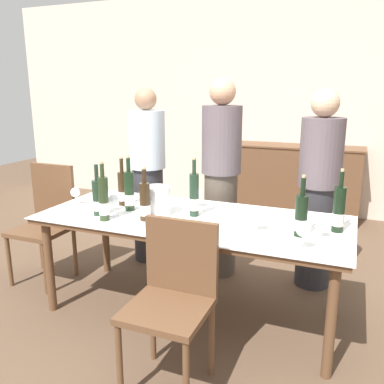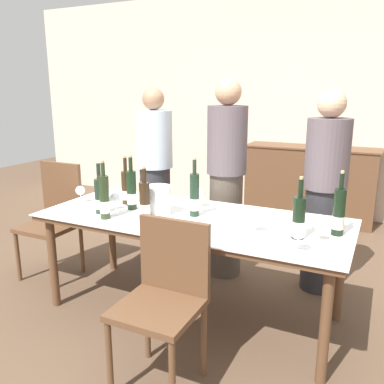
# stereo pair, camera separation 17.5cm
# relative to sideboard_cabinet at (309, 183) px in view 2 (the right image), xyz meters

# --- Properties ---
(ground_plane) EXTENTS (12.00, 12.00, 0.00)m
(ground_plane) POSITION_rel_sideboard_cabinet_xyz_m (-0.35, -2.60, -0.46)
(ground_plane) COLOR brown
(back_wall) EXTENTS (8.00, 0.10, 2.80)m
(back_wall) POSITION_rel_sideboard_cabinet_xyz_m (-0.35, 0.29, 0.94)
(back_wall) COLOR beige
(back_wall) RESTS_ON ground_plane
(sideboard_cabinet) EXTENTS (1.57, 0.46, 0.91)m
(sideboard_cabinet) POSITION_rel_sideboard_cabinet_xyz_m (0.00, 0.00, 0.00)
(sideboard_cabinet) COLOR brown
(sideboard_cabinet) RESTS_ON ground_plane
(dining_table) EXTENTS (2.12, 0.90, 0.73)m
(dining_table) POSITION_rel_sideboard_cabinet_xyz_m (-0.35, -2.60, 0.21)
(dining_table) COLOR brown
(dining_table) RESTS_ON ground_plane
(ice_bucket) EXTENTS (0.19, 0.19, 0.20)m
(ice_bucket) POSITION_rel_sideboard_cabinet_xyz_m (-0.60, -2.63, 0.38)
(ice_bucket) COLOR white
(ice_bucket) RESTS_ON dining_table
(wine_bottle_0) EXTENTS (0.07, 0.07, 0.36)m
(wine_bottle_0) POSITION_rel_sideboard_cabinet_xyz_m (-0.98, -2.79, 0.39)
(wine_bottle_0) COLOR #1E3323
(wine_bottle_0) RESTS_ON dining_table
(wine_bottle_1) EXTENTS (0.08, 0.08, 0.37)m
(wine_bottle_1) POSITION_rel_sideboard_cabinet_xyz_m (0.39, -2.69, 0.39)
(wine_bottle_1) COLOR black
(wine_bottle_1) RESTS_ON dining_table
(wine_bottle_2) EXTENTS (0.07, 0.07, 0.40)m
(wine_bottle_2) POSITION_rel_sideboard_cabinet_xyz_m (0.60, -2.53, 0.41)
(wine_bottle_2) COLOR black
(wine_bottle_2) RESTS_ON dining_table
(wine_bottle_3) EXTENTS (0.07, 0.07, 0.41)m
(wine_bottle_3) POSITION_rel_sideboard_cabinet_xyz_m (-0.35, -2.56, 0.41)
(wine_bottle_3) COLOR #1E3323
(wine_bottle_3) RESTS_ON dining_table
(wine_bottle_4) EXTENTS (0.07, 0.07, 0.40)m
(wine_bottle_4) POSITION_rel_sideboard_cabinet_xyz_m (-0.83, -2.61, 0.41)
(wine_bottle_4) COLOR black
(wine_bottle_4) RESTS_ON dining_table
(wine_bottle_5) EXTENTS (0.07, 0.07, 0.40)m
(wine_bottle_5) POSITION_rel_sideboard_cabinet_xyz_m (-0.87, -2.88, 0.41)
(wine_bottle_5) COLOR #28381E
(wine_bottle_5) RESTS_ON dining_table
(wine_bottle_6) EXTENTS (0.07, 0.07, 0.37)m
(wine_bottle_6) POSITION_rel_sideboard_cabinet_xyz_m (-0.95, -2.51, 0.39)
(wine_bottle_6) COLOR #332314
(wine_bottle_6) RESTS_ON dining_table
(wine_bottle_7) EXTENTS (0.07, 0.07, 0.37)m
(wine_bottle_7) POSITION_rel_sideboard_cabinet_xyz_m (-0.62, -2.78, 0.39)
(wine_bottle_7) COLOR #332314
(wine_bottle_7) RESTS_ON dining_table
(wine_glass_0) EXTENTS (0.08, 0.08, 0.15)m
(wine_glass_0) POSITION_rel_sideboard_cabinet_xyz_m (-0.87, -2.77, 0.38)
(wine_glass_0) COLOR white
(wine_glass_0) RESTS_ON dining_table
(wine_glass_1) EXTENTS (0.07, 0.07, 0.13)m
(wine_glass_1) POSITION_rel_sideboard_cabinet_xyz_m (0.52, -2.68, 0.36)
(wine_glass_1) COLOR white
(wine_glass_1) RESTS_ON dining_table
(wine_glass_2) EXTENTS (0.09, 0.09, 0.16)m
(wine_glass_2) POSITION_rel_sideboard_cabinet_xyz_m (0.43, -2.90, 0.38)
(wine_glass_2) COLOR white
(wine_glass_2) RESTS_ON dining_table
(wine_glass_3) EXTENTS (0.08, 0.08, 0.15)m
(wine_glass_3) POSITION_rel_sideboard_cabinet_xyz_m (-0.40, -2.36, 0.37)
(wine_glass_3) COLOR white
(wine_glass_3) RESTS_ON dining_table
(wine_glass_4) EXTENTS (0.07, 0.07, 0.13)m
(wine_glass_4) POSITION_rel_sideboard_cabinet_xyz_m (-1.29, -2.64, 0.36)
(wine_glass_4) COLOR white
(wine_glass_4) RESTS_ON dining_table
(wine_glass_5) EXTENTS (0.08, 0.08, 0.14)m
(wine_glass_5) POSITION_rel_sideboard_cabinet_xyz_m (0.13, -2.70, 0.37)
(wine_glass_5) COLOR white
(wine_glass_5) RESTS_ON dining_table
(chair_left_end) EXTENTS (0.42, 0.42, 0.97)m
(chair_left_end) POSITION_rel_sideboard_cabinet_xyz_m (-1.70, -2.51, 0.09)
(chair_left_end) COLOR brown
(chair_left_end) RESTS_ON ground_plane
(chair_near_front) EXTENTS (0.42, 0.42, 0.91)m
(chair_near_front) POSITION_rel_sideboard_cabinet_xyz_m (-0.18, -3.29, 0.08)
(chair_near_front) COLOR brown
(chair_near_front) RESTS_ON ground_plane
(person_host) EXTENTS (0.33, 0.33, 1.60)m
(person_host) POSITION_rel_sideboard_cabinet_xyz_m (-1.09, -1.85, 0.34)
(person_host) COLOR #2D2D33
(person_host) RESTS_ON ground_plane
(person_guest_left) EXTENTS (0.33, 0.33, 1.67)m
(person_guest_left) POSITION_rel_sideboard_cabinet_xyz_m (-0.37, -1.88, 0.38)
(person_guest_left) COLOR #51473D
(person_guest_left) RESTS_ON ground_plane
(person_guest_right) EXTENTS (0.33, 0.33, 1.59)m
(person_guest_right) POSITION_rel_sideboard_cabinet_xyz_m (0.41, -1.81, 0.34)
(person_guest_right) COLOR #2D2D33
(person_guest_right) RESTS_ON ground_plane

